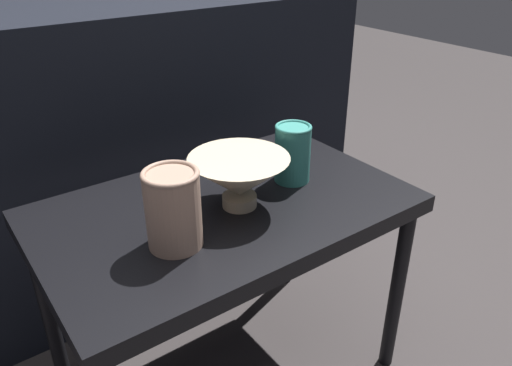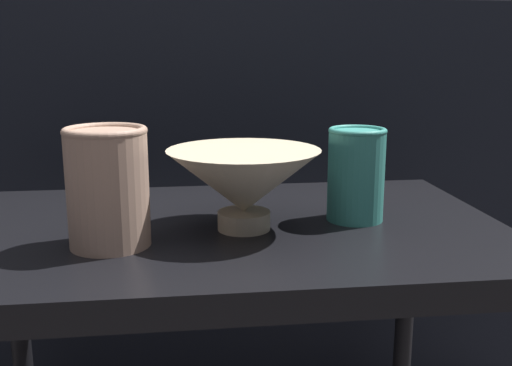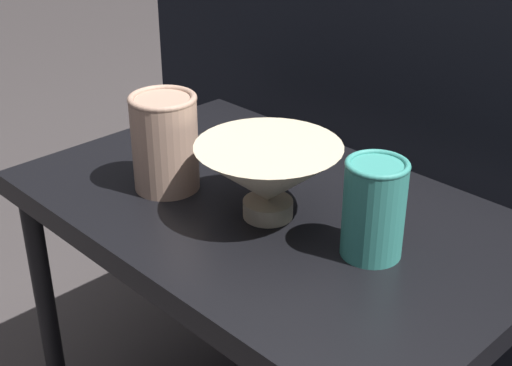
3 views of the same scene
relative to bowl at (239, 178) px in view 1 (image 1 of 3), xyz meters
name	(u,v)px [view 1 (image 1 of 3)]	position (x,y,z in m)	size (l,w,h in m)	color
table	(225,224)	(-0.02, 0.03, -0.12)	(0.81, 0.51, 0.53)	black
couch_backdrop	(119,149)	(-0.02, 0.65, -0.16)	(1.53, 0.50, 0.88)	black
bowl	(239,178)	(0.00, 0.00, 0.00)	(0.22, 0.22, 0.12)	#C1B293
vase_textured_left	(173,208)	(-0.18, -0.05, 0.01)	(0.11, 0.11, 0.16)	tan
vase_colorful_right	(293,153)	(0.17, 0.03, 0.00)	(0.09, 0.09, 0.14)	teal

